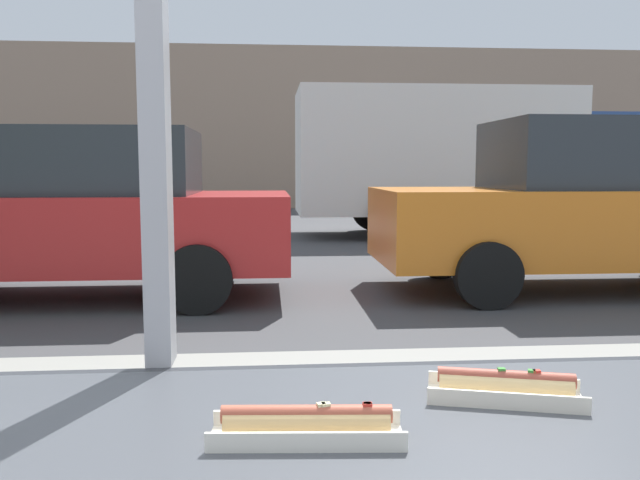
{
  "coord_description": "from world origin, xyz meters",
  "views": [
    {
      "loc": [
        0.21,
        -1.2,
        1.32
      ],
      "look_at": [
        0.56,
        3.05,
        0.85
      ],
      "focal_mm": 36.64,
      "sensor_mm": 36.0,
      "label": 1
    }
  ],
  "objects": [
    {
      "name": "hotdog_tray_near",
      "position": [
        0.27,
        -0.32,
        0.96
      ],
      "size": [
        0.28,
        0.11,
        0.05
      ],
      "color": "silver",
      "rests_on": "window_counter"
    },
    {
      "name": "sidewalk_strip",
      "position": [
        0.0,
        1.6,
        0.06
      ],
      "size": [
        16.0,
        2.8,
        0.12
      ],
      "primitive_type": "cube",
      "color": "gray",
      "rests_on": "ground"
    },
    {
      "name": "building_facade_far",
      "position": [
        0.0,
        20.99,
        2.64
      ],
      "size": [
        28.0,
        1.2,
        5.28
      ],
      "primitive_type": "cube",
      "color": "gray",
      "rests_on": "ground"
    },
    {
      "name": "hotdog_tray_far",
      "position": [
        0.6,
        -0.18,
        0.96
      ],
      "size": [
        0.27,
        0.16,
        0.05
      ],
      "color": "beige",
      "rests_on": "window_counter"
    },
    {
      "name": "ground_plane",
      "position": [
        0.0,
        8.0,
        0.0
      ],
      "size": [
        60.0,
        60.0,
        0.0
      ],
      "primitive_type": "plane",
      "color": "#424244"
    },
    {
      "name": "parked_car_orange",
      "position": [
        3.76,
        5.58,
        0.92
      ],
      "size": [
        4.62,
        1.92,
        1.83
      ],
      "color": "orange",
      "rests_on": "ground"
    },
    {
      "name": "parked_car_red",
      "position": [
        -1.78,
        5.58,
        0.87
      ],
      "size": [
        4.48,
        1.92,
        1.71
      ],
      "color": "red",
      "rests_on": "ground"
    },
    {
      "name": "box_truck",
      "position": [
        4.2,
        11.41,
        1.55
      ],
      "size": [
        7.02,
        2.44,
        2.81
      ],
      "color": "silver",
      "rests_on": "ground"
    }
  ]
}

